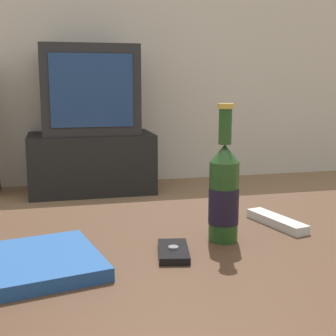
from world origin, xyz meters
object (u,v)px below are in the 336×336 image
(television, at_px, (89,90))
(tv_stand, at_px, (92,163))
(remote_control, at_px, (277,221))
(table_book, at_px, (40,262))
(cell_phone, at_px, (173,251))
(beer_bottle, at_px, (224,193))

(television, bearing_deg, tv_stand, 90.00)
(television, distance_m, remote_control, 2.57)
(television, distance_m, table_book, 2.70)
(tv_stand, distance_m, remote_control, 2.58)
(tv_stand, distance_m, television, 0.54)
(cell_phone, bearing_deg, tv_stand, 99.93)
(tv_stand, xyz_separation_m, cell_phone, (-0.05, -2.67, 0.28))
(tv_stand, relative_size, table_book, 3.52)
(tv_stand, xyz_separation_m, beer_bottle, (0.07, -2.62, 0.38))
(tv_stand, relative_size, remote_control, 5.12)
(tv_stand, distance_m, cell_phone, 2.69)
(beer_bottle, relative_size, remote_control, 1.58)
(remote_control, height_order, table_book, table_book)
(tv_stand, relative_size, cell_phone, 7.69)
(cell_phone, xyz_separation_m, table_book, (-0.24, -0.01, 0.00))
(cell_phone, bearing_deg, remote_control, 35.17)
(tv_stand, height_order, table_book, table_book)
(cell_phone, height_order, table_book, table_book)
(tv_stand, height_order, remote_control, remote_control)
(beer_bottle, distance_m, remote_control, 0.19)
(beer_bottle, height_order, remote_control, beer_bottle)
(tv_stand, distance_m, beer_bottle, 2.64)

